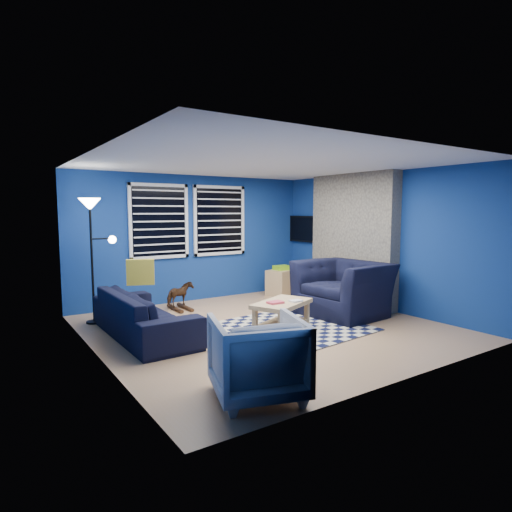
{
  "coord_description": "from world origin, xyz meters",
  "views": [
    {
      "loc": [
        -3.72,
        -5.28,
        1.79
      ],
      "look_at": [
        0.0,
        0.3,
        1.09
      ],
      "focal_mm": 30.0,
      "sensor_mm": 36.0,
      "label": 1
    }
  ],
  "objects_px": {
    "tv": "(305,229)",
    "coffee_table": "(282,310)",
    "cabinet": "(282,282)",
    "armchair_bent": "(258,357)",
    "armchair_big": "(343,289)",
    "sofa": "(145,314)",
    "floor_lamp": "(92,221)",
    "rocking_horse": "(180,294)"
  },
  "relations": [
    {
      "from": "coffee_table",
      "to": "cabinet",
      "type": "relative_size",
      "value": 1.46
    },
    {
      "from": "armchair_big",
      "to": "cabinet",
      "type": "relative_size",
      "value": 1.88
    },
    {
      "from": "armchair_big",
      "to": "coffee_table",
      "type": "height_order",
      "value": "armchair_big"
    },
    {
      "from": "tv",
      "to": "armchair_bent",
      "type": "height_order",
      "value": "tv"
    },
    {
      "from": "tv",
      "to": "coffee_table",
      "type": "height_order",
      "value": "tv"
    },
    {
      "from": "floor_lamp",
      "to": "sofa",
      "type": "bearing_deg",
      "value": -70.57
    },
    {
      "from": "armchair_bent",
      "to": "coffee_table",
      "type": "bearing_deg",
      "value": -115.04
    },
    {
      "from": "sofa",
      "to": "armchair_big",
      "type": "height_order",
      "value": "armchair_big"
    },
    {
      "from": "armchair_big",
      "to": "coffee_table",
      "type": "bearing_deg",
      "value": -85.7
    },
    {
      "from": "tv",
      "to": "coffee_table",
      "type": "bearing_deg",
      "value": -135.91
    },
    {
      "from": "armchair_big",
      "to": "coffee_table",
      "type": "distance_m",
      "value": 1.54
    },
    {
      "from": "sofa",
      "to": "rocking_horse",
      "type": "bearing_deg",
      "value": -41.82
    },
    {
      "from": "armchair_bent",
      "to": "tv",
      "type": "bearing_deg",
      "value": -116.7
    },
    {
      "from": "coffee_table",
      "to": "tv",
      "type": "bearing_deg",
      "value": 44.09
    },
    {
      "from": "armchair_big",
      "to": "tv",
      "type": "bearing_deg",
      "value": 151.95
    },
    {
      "from": "tv",
      "to": "armchair_bent",
      "type": "relative_size",
      "value": 1.15
    },
    {
      "from": "rocking_horse",
      "to": "tv",
      "type": "bearing_deg",
      "value": -106.1
    },
    {
      "from": "armchair_big",
      "to": "cabinet",
      "type": "bearing_deg",
      "value": 168.96
    },
    {
      "from": "armchair_big",
      "to": "sofa",
      "type": "bearing_deg",
      "value": -106.58
    },
    {
      "from": "coffee_table",
      "to": "floor_lamp",
      "type": "distance_m",
      "value": 3.29
    },
    {
      "from": "sofa",
      "to": "floor_lamp",
      "type": "distance_m",
      "value": 1.8
    },
    {
      "from": "tv",
      "to": "floor_lamp",
      "type": "bearing_deg",
      "value": -177.06
    },
    {
      "from": "coffee_table",
      "to": "floor_lamp",
      "type": "bearing_deg",
      "value": 136.36
    },
    {
      "from": "tv",
      "to": "rocking_horse",
      "type": "relative_size",
      "value": 1.95
    },
    {
      "from": "sofa",
      "to": "armchair_bent",
      "type": "bearing_deg",
      "value": -175.83
    },
    {
      "from": "armchair_big",
      "to": "armchair_bent",
      "type": "bearing_deg",
      "value": -63.18
    },
    {
      "from": "tv",
      "to": "armchair_bent",
      "type": "bearing_deg",
      "value": -134.78
    },
    {
      "from": "tv",
      "to": "floor_lamp",
      "type": "height_order",
      "value": "floor_lamp"
    },
    {
      "from": "armchair_big",
      "to": "rocking_horse",
      "type": "relative_size",
      "value": 2.77
    },
    {
      "from": "armchair_bent",
      "to": "rocking_horse",
      "type": "distance_m",
      "value": 3.93
    },
    {
      "from": "tv",
      "to": "armchair_big",
      "type": "bearing_deg",
      "value": -113.0
    },
    {
      "from": "sofa",
      "to": "floor_lamp",
      "type": "bearing_deg",
      "value": 18.69
    },
    {
      "from": "tv",
      "to": "floor_lamp",
      "type": "xyz_separation_m",
      "value": [
        -4.57,
        -0.23,
        0.23
      ]
    },
    {
      "from": "coffee_table",
      "to": "cabinet",
      "type": "xyz_separation_m",
      "value": [
        1.73,
        2.27,
        -0.05
      ]
    },
    {
      "from": "armchair_bent",
      "to": "armchair_big",
      "type": "bearing_deg",
      "value": -130.05
    },
    {
      "from": "cabinet",
      "to": "floor_lamp",
      "type": "relative_size",
      "value": 0.38
    },
    {
      "from": "armchair_big",
      "to": "armchair_bent",
      "type": "relative_size",
      "value": 1.64
    },
    {
      "from": "cabinet",
      "to": "floor_lamp",
      "type": "xyz_separation_m",
      "value": [
        -3.91,
        -0.19,
        1.35
      ]
    },
    {
      "from": "tv",
      "to": "coffee_table",
      "type": "relative_size",
      "value": 0.91
    },
    {
      "from": "sofa",
      "to": "armchair_big",
      "type": "relative_size",
      "value": 1.57
    },
    {
      "from": "coffee_table",
      "to": "armchair_bent",
      "type": "bearing_deg",
      "value": -133.12
    },
    {
      "from": "coffee_table",
      "to": "rocking_horse",
      "type": "bearing_deg",
      "value": 107.28
    }
  ]
}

